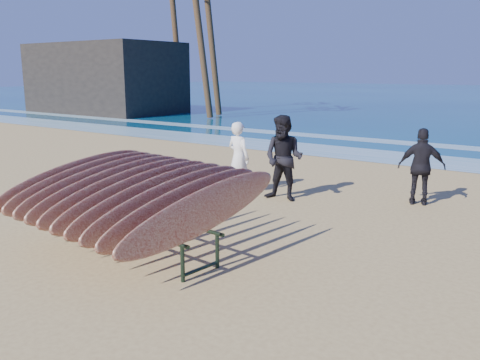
% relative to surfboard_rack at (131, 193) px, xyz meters
% --- Properties ---
extents(ground, '(120.00, 120.00, 0.00)m').
position_rel_surfboard_rack_xyz_m(ground, '(0.93, 0.72, -0.89)').
color(ground, tan).
rests_on(ground, ground).
extents(foam_near, '(160.00, 160.00, 0.00)m').
position_rel_surfboard_rack_xyz_m(foam_near, '(0.93, 10.72, -0.89)').
color(foam_near, white).
rests_on(foam_near, ground).
extents(foam_far, '(160.00, 160.00, 0.00)m').
position_rel_surfboard_rack_xyz_m(foam_far, '(0.93, 14.22, -0.89)').
color(foam_far, white).
rests_on(foam_far, ground).
extents(surfboard_rack, '(3.45, 3.27, 1.43)m').
position_rel_surfboard_rack_xyz_m(surfboard_rack, '(0.00, 0.00, 0.00)').
color(surfboard_rack, black).
rests_on(surfboard_rack, ground).
extents(person_white, '(0.63, 0.46, 1.60)m').
position_rel_surfboard_rack_xyz_m(person_white, '(-0.88, 3.99, -0.09)').
color(person_white, white).
rests_on(person_white, ground).
extents(person_dark_a, '(0.95, 0.78, 1.80)m').
position_rel_surfboard_rack_xyz_m(person_dark_a, '(0.28, 4.00, 0.01)').
color(person_dark_a, black).
rests_on(person_dark_a, ground).
extents(person_dark_b, '(1.00, 0.65, 1.58)m').
position_rel_surfboard_rack_xyz_m(person_dark_b, '(2.75, 5.33, -0.11)').
color(person_dark_b, black).
rests_on(person_dark_b, ground).
extents(building, '(10.01, 5.56, 4.45)m').
position_rel_surfboard_rack_xyz_m(building, '(-21.49, 17.45, 1.33)').
color(building, '#2D2823').
rests_on(building, ground).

